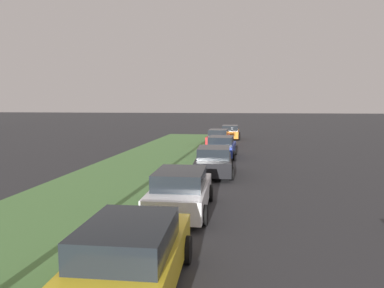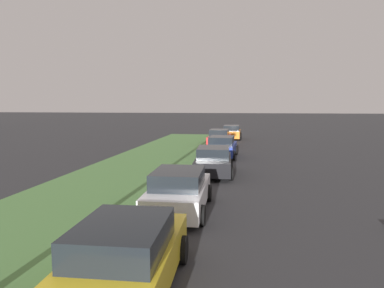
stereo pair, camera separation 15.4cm
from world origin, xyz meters
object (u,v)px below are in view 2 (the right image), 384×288
Objects in this scene: parked_car_white at (179,191)px; parked_car_orange at (232,132)px; parked_car_blue at (222,147)px; parked_car_red at (219,138)px; parked_car_black at (213,161)px; parked_car_yellow at (125,258)px.

parked_car_white is 1.01× the size of parked_car_orange.
parked_car_blue and parked_car_red have the same top height.
parked_car_red is (12.90, 0.74, 0.00)m from parked_car_black.
parked_car_yellow is 0.99× the size of parked_car_black.
parked_car_blue is (17.93, -0.53, 0.00)m from parked_car_yellow.
parked_car_black is at bearing -6.71° from parked_car_white.
parked_car_red is at bearing 172.60° from parked_car_orange.
parked_car_black and parked_car_blue have the same top height.
parked_car_yellow is at bearing 179.97° from parked_car_blue.
parked_car_yellow and parked_car_red have the same top height.
parked_car_black and parked_car_red have the same top height.
parked_car_black is 1.01× the size of parked_car_red.
parked_car_white is at bearing 171.98° from parked_car_black.
parked_car_white and parked_car_orange have the same top height.
parked_car_blue is (12.67, -0.52, 0.00)m from parked_car_white.
parked_car_white is 19.39m from parked_car_red.
parked_car_black is 6.18m from parked_car_blue.
parked_car_red is at bearing -1.35° from parked_car_white.
parked_car_blue is 1.00× the size of parked_car_red.
parked_car_yellow and parked_car_orange have the same top height.
parked_car_orange is at bearing -6.06° from parked_car_red.
parked_car_red is 6.29m from parked_car_orange.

